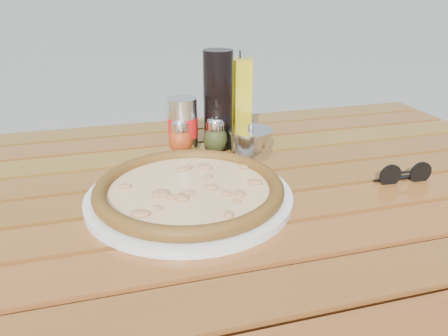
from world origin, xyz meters
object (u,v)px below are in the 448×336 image
object	(u,v)px
pizza	(189,188)
pepper_shaker	(181,137)
parmesan_tin	(251,142)
soda_can	(183,125)
olive_oil_cruet	(241,99)
plate	(189,197)
dark_bottle	(218,100)
sunglasses	(405,175)
oregano_shaker	(215,136)
table	(227,222)

from	to	relation	value
pizza	pepper_shaker	distance (m)	0.23
pizza	parmesan_tin	xyz separation A→B (m)	(0.17, 0.18, 0.01)
soda_can	olive_oil_cruet	world-z (taller)	olive_oil_cruet
olive_oil_cruet	parmesan_tin	xyz separation A→B (m)	(-0.02, -0.12, -0.07)
plate	olive_oil_cruet	world-z (taller)	olive_oil_cruet
dark_bottle	olive_oil_cruet	bearing A→B (deg)	36.71
sunglasses	pizza	bearing A→B (deg)	178.65
soda_can	parmesan_tin	world-z (taller)	soda_can
oregano_shaker	sunglasses	world-z (taller)	oregano_shaker
oregano_shaker	dark_bottle	distance (m)	0.08
pizza	oregano_shaker	size ratio (longest dim) A/B	4.17
oregano_shaker	sunglasses	xyz separation A→B (m)	(0.31, -0.25, -0.02)
parmesan_tin	sunglasses	xyz separation A→B (m)	(0.24, -0.21, -0.01)
plate	pizza	distance (m)	0.02
table	soda_can	distance (m)	0.26
parmesan_tin	sunglasses	bearing A→B (deg)	-42.13
table	soda_can	xyz separation A→B (m)	(-0.04, 0.22, 0.13)
plate	pepper_shaker	bearing A→B (deg)	82.98
pepper_shaker	dark_bottle	world-z (taller)	dark_bottle
sunglasses	parmesan_tin	bearing A→B (deg)	141.69
table	sunglasses	world-z (taller)	sunglasses
plate	oregano_shaker	xyz separation A→B (m)	(0.10, 0.22, 0.03)
pepper_shaker	olive_oil_cruet	world-z (taller)	olive_oil_cruet
table	sunglasses	xyz separation A→B (m)	(0.33, -0.07, 0.09)
oregano_shaker	parmesan_tin	distance (m)	0.08
dark_bottle	sunglasses	distance (m)	0.42
olive_oil_cruet	parmesan_tin	size ratio (longest dim) A/B	2.15
plate	dark_bottle	xyz separation A→B (m)	(0.12, 0.25, 0.10)
table	dark_bottle	world-z (taller)	dark_bottle
sunglasses	pepper_shaker	bearing A→B (deg)	148.82
soda_can	olive_oil_cruet	bearing A→B (deg)	18.04
plate	olive_oil_cruet	xyz separation A→B (m)	(0.19, 0.30, 0.09)
plate	pepper_shaker	distance (m)	0.23
parmesan_tin	oregano_shaker	bearing A→B (deg)	149.50
plate	pizza	world-z (taller)	pizza
oregano_shaker	table	bearing A→B (deg)	-98.07
oregano_shaker	sunglasses	bearing A→B (deg)	-39.80
table	plate	size ratio (longest dim) A/B	3.89
plate	sunglasses	world-z (taller)	sunglasses
soda_can	sunglasses	size ratio (longest dim) A/B	1.09
table	olive_oil_cruet	distance (m)	0.33
table	dark_bottle	size ratio (longest dim) A/B	6.36
table	pepper_shaker	world-z (taller)	pepper_shaker
pepper_shaker	sunglasses	bearing A→B (deg)	-34.99
pizza	soda_can	xyz separation A→B (m)	(0.04, 0.25, 0.04)
olive_oil_cruet	pepper_shaker	bearing A→B (deg)	-156.81
pepper_shaker	sunglasses	size ratio (longest dim) A/B	0.74
olive_oil_cruet	parmesan_tin	distance (m)	0.14
oregano_shaker	olive_oil_cruet	world-z (taller)	olive_oil_cruet
plate	pizza	bearing A→B (deg)	0.00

